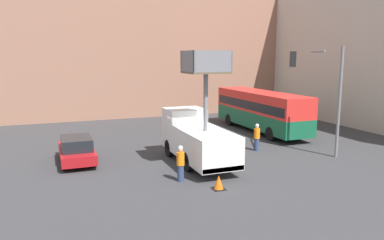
{
  "coord_description": "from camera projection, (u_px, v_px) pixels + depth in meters",
  "views": [
    {
      "loc": [
        -7.72,
        -19.7,
        5.98
      ],
      "look_at": [
        -0.04,
        0.06,
        2.37
      ],
      "focal_mm": 35.0,
      "sensor_mm": 36.0,
      "label": 1
    }
  ],
  "objects": [
    {
      "name": "building_backdrop_far",
      "position": [
        121.0,
        44.0,
        40.02
      ],
      "size": [
        44.0,
        10.0,
        14.56
      ],
      "color": "#936651",
      "rests_on": "ground_plane"
    },
    {
      "name": "parked_car_curbside",
      "position": [
        77.0,
        150.0,
        21.24
      ],
      "size": [
        1.83,
        4.36,
        1.5
      ],
      "color": "maroon",
      "rests_on": "ground_plane"
    },
    {
      "name": "utility_truck",
      "position": [
        197.0,
        137.0,
        20.94
      ],
      "size": [
        2.26,
        6.43,
        6.27
      ],
      "color": "silver",
      "rests_on": "ground_plane"
    },
    {
      "name": "road_worker_directing",
      "position": [
        257.0,
        137.0,
        23.87
      ],
      "size": [
        0.38,
        0.38,
        1.76
      ],
      "rotation": [
        0.0,
        0.0,
        3.19
      ],
      "color": "navy",
      "rests_on": "ground_plane"
    },
    {
      "name": "road_worker_near_truck",
      "position": [
        181.0,
        164.0,
        17.99
      ],
      "size": [
        0.38,
        0.38,
        1.78
      ],
      "rotation": [
        0.0,
        0.0,
        6.08
      ],
      "color": "navy",
      "rests_on": "ground_plane"
    },
    {
      "name": "ground_plane",
      "position": [
        193.0,
        160.0,
        21.86
      ],
      "size": [
        120.0,
        120.0,
        0.0
      ],
      "primitive_type": "plane",
      "color": "#333335"
    },
    {
      "name": "traffic_light_pole",
      "position": [
        324.0,
        84.0,
        21.85
      ],
      "size": [
        2.84,
        2.59,
        6.57
      ],
      "color": "slate",
      "rests_on": "ground_plane"
    },
    {
      "name": "city_bus",
      "position": [
        261.0,
        108.0,
        29.93
      ],
      "size": [
        2.53,
        10.52,
        3.2
      ],
      "rotation": [
        0.0,
        0.0,
        1.36
      ],
      "color": "#145638",
      "rests_on": "ground_plane"
    },
    {
      "name": "traffic_cone_near_truck",
      "position": [
        219.0,
        183.0,
        17.0
      ],
      "size": [
        0.57,
        0.57,
        0.65
      ],
      "color": "black",
      "rests_on": "ground_plane"
    }
  ]
}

